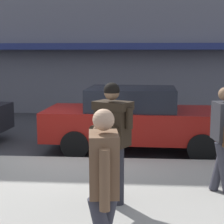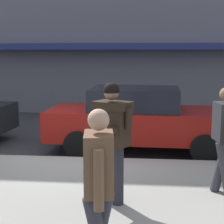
# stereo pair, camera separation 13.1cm
# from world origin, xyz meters

# --- Properties ---
(ground_plane) EXTENTS (80.00, 80.00, 0.00)m
(ground_plane) POSITION_xyz_m (0.00, 0.00, 0.00)
(ground_plane) COLOR #333338
(sidewalk) EXTENTS (32.00, 5.30, 0.14)m
(sidewalk) POSITION_xyz_m (1.00, -2.85, 0.07)
(sidewalk) COLOR #99968E
(sidewalk) RESTS_ON ground
(curb_paint_line) EXTENTS (28.00, 0.12, 0.01)m
(curb_paint_line) POSITION_xyz_m (1.00, 0.05, 0.00)
(curb_paint_line) COLOR silver
(curb_paint_line) RESTS_ON ground
(parked_sedan_mid) EXTENTS (4.56, 2.05, 1.54)m
(parked_sedan_mid) POSITION_xyz_m (1.47, 0.99, 0.79)
(parked_sedan_mid) COLOR maroon
(parked_sedan_mid) RESTS_ON ground
(man_texting_on_phone) EXTENTS (0.63, 0.65, 1.81)m
(man_texting_on_phone) POSITION_xyz_m (1.13, -2.62, 1.25)
(man_texting_on_phone) COLOR #23232B
(man_texting_on_phone) RESTS_ON sidewalk
(pedestrian_with_bag) EXTENTS (0.37, 0.72, 1.70)m
(pedestrian_with_bag) POSITION_xyz_m (2.84, -2.07, 1.11)
(pedestrian_with_bag) COLOR #33333D
(pedestrian_with_bag) RESTS_ON sidewalk
(pedestrian_dark_coat) EXTENTS (0.37, 0.60, 1.70)m
(pedestrian_dark_coat) POSITION_xyz_m (1.18, -4.45, 1.11)
(pedestrian_dark_coat) COLOR #33333D
(pedestrian_dark_coat) RESTS_ON sidewalk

